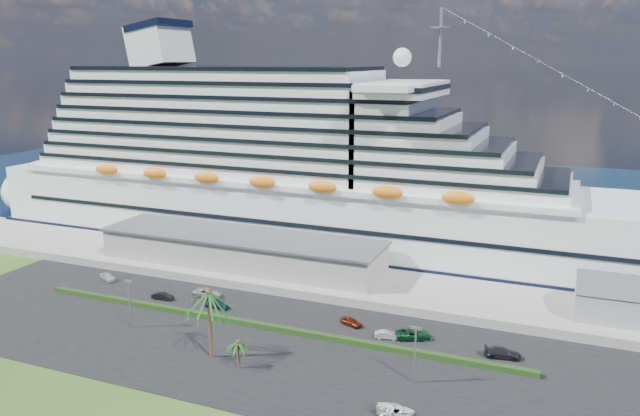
% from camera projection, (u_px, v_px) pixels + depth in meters
% --- Properties ---
extents(ground, '(420.00, 420.00, 0.00)m').
position_uv_depth(ground, '(258.00, 383.00, 86.16)').
color(ground, '#30551C').
rests_on(ground, ground).
extents(asphalt_lot, '(140.00, 38.00, 0.12)m').
position_uv_depth(asphalt_lot, '(292.00, 349.00, 96.04)').
color(asphalt_lot, black).
rests_on(asphalt_lot, ground).
extents(wharf, '(240.00, 20.00, 1.80)m').
position_uv_depth(wharf, '(354.00, 283.00, 121.95)').
color(wharf, gray).
rests_on(wharf, ground).
extents(water, '(420.00, 160.00, 0.02)m').
position_uv_depth(water, '(445.00, 197.00, 203.17)').
color(water, black).
rests_on(water, ground).
extents(cruise_ship, '(191.00, 38.00, 54.00)m').
position_uv_depth(cruise_ship, '(302.00, 176.00, 147.84)').
color(cruise_ship, silver).
rests_on(cruise_ship, ground).
extents(terminal_building, '(61.00, 15.00, 6.30)m').
position_uv_depth(terminal_building, '(241.00, 249.00, 130.22)').
color(terminal_building, gray).
rests_on(terminal_building, wharf).
extents(hedge, '(88.00, 1.10, 0.90)m').
position_uv_depth(hedge, '(260.00, 325.00, 103.38)').
color(hedge, black).
rests_on(hedge, asphalt_lot).
extents(lamp_post_left, '(1.60, 0.35, 8.27)m').
position_uv_depth(lamp_post_left, '(129.00, 298.00, 102.45)').
color(lamp_post_left, gray).
rests_on(lamp_post_left, asphalt_lot).
extents(lamp_post_right, '(1.60, 0.35, 8.27)m').
position_uv_depth(lamp_post_right, '(415.00, 348.00, 84.74)').
color(lamp_post_right, gray).
rests_on(lamp_post_right, asphalt_lot).
extents(palm_tall, '(8.82, 8.82, 11.13)m').
position_uv_depth(palm_tall, '(209.00, 300.00, 91.31)').
color(palm_tall, '#47301E').
rests_on(palm_tall, ground).
extents(palm_short, '(3.53, 3.53, 4.56)m').
position_uv_depth(palm_short, '(238.00, 345.00, 89.22)').
color(palm_short, '#47301E').
rests_on(palm_short, ground).
extents(parked_car_0, '(4.59, 3.21, 1.45)m').
position_uv_depth(parked_car_0, '(108.00, 277.00, 125.56)').
color(parked_car_0, silver).
rests_on(parked_car_0, asphalt_lot).
extents(parked_car_1, '(4.21, 1.87, 1.34)m').
position_uv_depth(parked_car_1, '(163.00, 296.00, 115.58)').
color(parked_car_1, black).
rests_on(parked_car_1, asphalt_lot).
extents(parked_car_2, '(5.54, 2.62, 1.53)m').
position_uv_depth(parked_car_2, '(207.00, 293.00, 116.93)').
color(parked_car_2, '#A4A9AD').
rests_on(parked_car_2, asphalt_lot).
extents(parked_car_3, '(4.77, 2.10, 1.36)m').
position_uv_depth(parked_car_3, '(217.00, 304.00, 111.62)').
color(parked_car_3, '#151448').
rests_on(parked_car_3, asphalt_lot).
extents(parked_car_4, '(4.30, 2.95, 1.36)m').
position_uv_depth(parked_car_4, '(351.00, 322.00, 104.23)').
color(parked_car_4, '#60190C').
rests_on(parked_car_4, asphalt_lot).
extents(parked_car_5, '(4.15, 2.33, 1.29)m').
position_uv_depth(parked_car_5, '(387.00, 335.00, 99.36)').
color(parked_car_5, '#B2B5BA').
rests_on(parked_car_5, asphalt_lot).
extents(parked_car_6, '(6.18, 4.57, 1.56)m').
position_uv_depth(parked_car_6, '(413.00, 334.00, 99.23)').
color(parked_car_6, '#0E3A1E').
rests_on(parked_car_6, asphalt_lot).
extents(parked_car_7, '(5.71, 3.04, 1.57)m').
position_uv_depth(parked_car_7, '(503.00, 353.00, 92.99)').
color(parked_car_7, black).
rests_on(parked_car_7, asphalt_lot).
extents(boat_trailer, '(5.66, 3.88, 1.60)m').
position_uv_depth(boat_trailer, '(395.00, 410.00, 77.36)').
color(boat_trailer, gray).
rests_on(boat_trailer, asphalt_lot).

